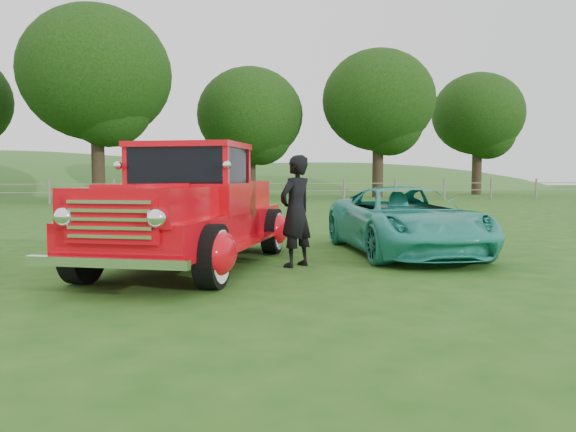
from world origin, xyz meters
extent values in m
plane|color=#1F4F15|center=(0.00, 0.00, 0.00)|extent=(140.00, 140.00, 0.00)
ellipsoid|color=#3A6926|center=(20.00, 62.00, -3.85)|extent=(72.00, 52.00, 14.00)
cube|color=slate|center=(0.00, 22.00, 0.55)|extent=(48.00, 0.04, 0.04)
cube|color=slate|center=(0.00, 22.00, 0.95)|extent=(48.00, 0.04, 0.04)
cylinder|color=black|center=(-4.00, 25.00, 2.42)|extent=(0.70, 0.70, 4.84)
ellipsoid|color=black|center=(-4.00, 25.00, 6.82)|extent=(8.00, 8.00, 7.20)
cylinder|color=black|center=(5.00, 29.00, 1.87)|extent=(0.70, 0.70, 3.74)
ellipsoid|color=black|center=(5.00, 29.00, 5.27)|extent=(6.80, 6.80, 6.12)
cylinder|color=black|center=(13.00, 27.00, 2.20)|extent=(0.70, 0.70, 4.40)
ellipsoid|color=black|center=(13.00, 27.00, 6.20)|extent=(7.20, 7.20, 6.48)
cylinder|color=black|center=(22.00, 30.00, 2.09)|extent=(0.70, 0.70, 4.18)
ellipsoid|color=black|center=(22.00, 30.00, 5.89)|extent=(6.60, 6.60, 5.94)
cylinder|color=black|center=(-1.87, 0.14, 0.38)|extent=(0.53, 0.79, 0.76)
cylinder|color=black|center=(-0.36, -0.55, 0.38)|extent=(0.53, 0.79, 0.76)
cylinder|color=black|center=(-0.58, 2.96, 0.38)|extent=(0.53, 0.79, 0.76)
cylinder|color=black|center=(0.93, 2.27, 0.38)|extent=(0.53, 0.79, 0.76)
cube|color=red|center=(-0.47, 1.21, 0.58)|extent=(3.33, 4.84, 0.44)
ellipsoid|color=red|center=(-1.93, 0.17, 0.42)|extent=(0.69, 0.85, 0.54)
ellipsoid|color=red|center=(-0.30, -0.58, 0.42)|extent=(0.69, 0.85, 0.54)
ellipsoid|color=red|center=(-0.64, 2.99, 0.42)|extent=(0.69, 0.85, 0.54)
ellipsoid|color=red|center=(0.99, 2.24, 0.42)|extent=(0.69, 0.85, 0.54)
cube|color=red|center=(-1.11, -0.20, 0.97)|extent=(1.88, 2.01, 0.42)
cube|color=red|center=(-0.51, 1.12, 0.99)|extent=(2.01, 1.89, 0.44)
cube|color=black|center=(-0.51, 1.12, 1.46)|extent=(1.78, 1.62, 0.50)
cube|color=red|center=(-0.51, 1.12, 1.74)|extent=(1.89, 1.74, 0.08)
cube|color=red|center=(0.09, 2.43, 0.95)|extent=(1.88, 2.26, 0.45)
cube|color=white|center=(-1.45, -0.94, 0.85)|extent=(1.01, 0.53, 0.50)
cube|color=white|center=(-1.49, -1.03, 0.42)|extent=(1.68, 0.84, 0.10)
cube|color=white|center=(0.54, 3.41, 0.42)|extent=(1.60, 0.80, 0.10)
imported|color=teal|center=(3.10, 1.71, 0.57)|extent=(2.25, 4.24, 1.14)
imported|color=black|center=(0.97, 0.80, 0.81)|extent=(0.70, 0.65, 1.61)
camera|label=1|loc=(-0.98, -7.01, 1.30)|focal=35.00mm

